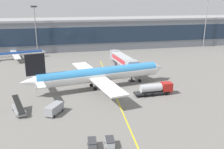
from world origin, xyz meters
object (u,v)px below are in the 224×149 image
at_px(crew_van, 55,108).
at_px(belt_loader, 19,109).
at_px(fuel_tanker, 156,89).
at_px(baggage_cart_0, 92,144).
at_px(main_airliner, 99,74).
at_px(baggage_cart_1, 110,142).
at_px(commuter_jet_far, 17,54).

bearing_deg(crew_van, belt_loader, 165.73).
height_order(fuel_tanker, baggage_cart_0, fuel_tanker).
bearing_deg(crew_van, fuel_tanker, 12.51).
bearing_deg(crew_van, main_airliner, 48.94).
xyz_separation_m(main_airliner, baggage_cart_1, (-3.83, -31.42, -3.41)).
bearing_deg(fuel_tanker, commuter_jet_far, 127.68).
relative_size(main_airliner, fuel_tanker, 4.12).
xyz_separation_m(baggage_cart_0, baggage_cart_1, (3.18, -0.31, 0.00)).
bearing_deg(baggage_cart_1, crew_van, 120.50).
bearing_deg(commuter_jet_far, crew_van, -75.85).
bearing_deg(main_airliner, belt_loader, -148.23).
height_order(belt_loader, baggage_cart_0, belt_loader).
height_order(main_airliner, belt_loader, main_airliner).
distance_m(main_airliner, baggage_cart_1, 31.83).
xyz_separation_m(belt_loader, crew_van, (8.06, -2.05, 0.32)).
bearing_deg(baggage_cart_1, baggage_cart_0, 174.43).
distance_m(crew_van, baggage_cart_1, 18.71).
relative_size(main_airliner, baggage_cart_1, 16.02).
height_order(fuel_tanker, crew_van, fuel_tanker).
relative_size(fuel_tanker, commuter_jet_far, 0.42).
relative_size(belt_loader, commuter_jet_far, 0.27).
bearing_deg(baggage_cart_0, fuel_tanker, 45.91).
xyz_separation_m(baggage_cart_1, commuter_jet_far, (-25.12, 78.11, 1.44)).
relative_size(main_airliner, crew_van, 8.38).
xyz_separation_m(main_airliner, crew_van, (-13.33, -15.30, -2.88)).
height_order(baggage_cart_1, commuter_jet_far, commuter_jet_far).
height_order(crew_van, commuter_jet_far, commuter_jet_far).
distance_m(fuel_tanker, commuter_jet_far, 70.62).
xyz_separation_m(fuel_tanker, commuter_jet_far, (-43.17, 55.88, 0.48)).
distance_m(fuel_tanker, belt_loader, 35.84).
bearing_deg(main_airliner, baggage_cart_0, -102.72).
bearing_deg(baggage_cart_1, belt_loader, 134.02).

